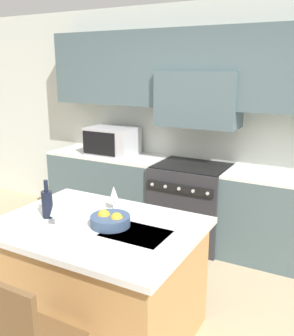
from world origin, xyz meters
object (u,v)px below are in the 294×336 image
object	(u,v)px
wine_glass_near	(55,209)
wine_glass_far	(114,194)
range_stove	(191,204)
wine_bottle	(47,203)
fruit_bowl	(110,220)
microwave	(112,141)

from	to	relation	value
wine_glass_near	wine_glass_far	distance (m)	0.51
wine_glass_near	wine_glass_far	world-z (taller)	same
range_stove	wine_bottle	bearing A→B (deg)	-103.42
wine_bottle	fruit_bowl	bearing A→B (deg)	10.69
wine_bottle	wine_glass_far	bearing A→B (deg)	45.79
wine_glass_near	wine_bottle	bearing A→B (deg)	148.72
range_stove	wine_bottle	world-z (taller)	wine_bottle
wine_glass_near	wine_glass_far	size ratio (longest dim) A/B	1.00
microwave	fruit_bowl	bearing A→B (deg)	-56.89
microwave	wine_bottle	size ratio (longest dim) A/B	2.01
wine_glass_far	range_stove	bearing A→B (deg)	86.90
wine_bottle	wine_glass_near	bearing A→B (deg)	-31.28
wine_glass_near	wine_glass_far	xyz separation A→B (m)	(0.19, 0.47, 0.00)
microwave	wine_bottle	bearing A→B (deg)	-70.93
wine_glass_far	microwave	bearing A→B (deg)	123.94
wine_bottle	fruit_bowl	xyz separation A→B (m)	(0.51, 0.10, -0.07)
microwave	wine_bottle	distance (m)	1.96
fruit_bowl	range_stove	bearing A→B (deg)	92.23
wine_bottle	wine_glass_far	distance (m)	0.51
microwave	wine_bottle	world-z (taller)	microwave
wine_glass_far	wine_glass_near	bearing A→B (deg)	-111.60
range_stove	wine_glass_far	xyz separation A→B (m)	(-0.08, -1.47, 0.56)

